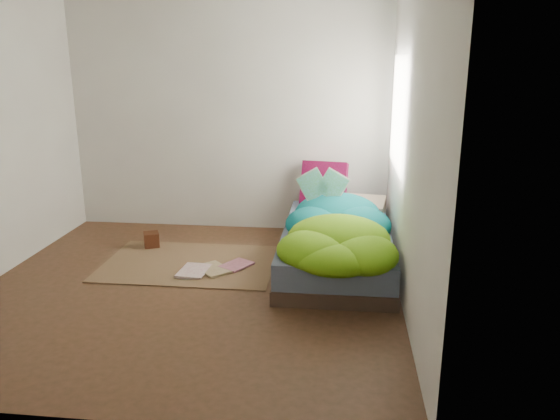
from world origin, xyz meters
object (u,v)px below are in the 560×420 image
Objects in this scene: open_book at (323,175)px; wooden_box at (151,239)px; bed at (336,246)px; pillow_magenta at (324,184)px; floor_book_b at (228,263)px; floor_book_a at (181,270)px.

wooden_box is at bearing 179.30° from open_book.
pillow_magenta is at bearing 100.88° from bed.
floor_book_a is at bearing -118.32° from floor_book_b.
wooden_box is at bearing -152.66° from pillow_magenta.
pillow_magenta is 1.40m from floor_book_b.
open_book is 1.59m from floor_book_a.
floor_book_a is at bearing -126.87° from pillow_magenta.
open_book is (0.00, -0.57, 0.23)m from pillow_magenta.
pillow_magenta reaches higher than floor_book_a.
pillow_magenta is at bearing 18.05° from wooden_box.
bed is 1.03m from floor_book_b.
wooden_box is 0.80m from floor_book_a.
pillow_magenta reaches higher than bed.
floor_book_b is at bearing 34.00° from floor_book_a.
wooden_box is at bearing 132.03° from floor_book_a.
open_book reaches higher than wooden_box.
bed is 6.92× the size of floor_book_b.
floor_book_a is (-1.24, -1.19, -0.55)m from pillow_magenta.
open_book reaches higher than pillow_magenta.
bed is at bearing 19.76° from floor_book_a.
wooden_box is 0.51× the size of floor_book_b.
floor_book_b is at bearing -122.11° from pillow_magenta.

